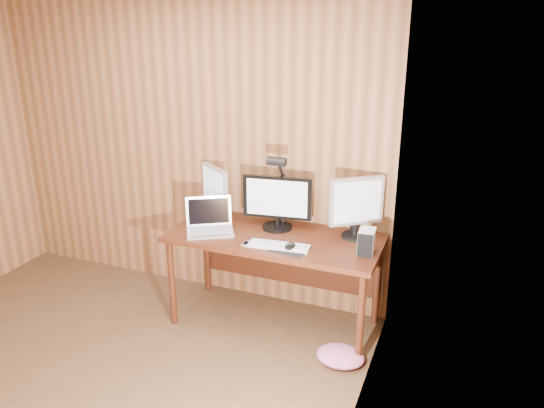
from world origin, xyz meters
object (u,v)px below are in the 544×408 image
Objects in this scene: mouse at (290,246)px; hard_drive at (367,242)px; desk at (278,247)px; desk_lamp at (280,181)px; monitor_center at (277,202)px; phone at (247,243)px; monitor_left at (215,190)px; speaker at (353,226)px; laptop at (210,223)px; keyboard at (279,246)px; monitor_right at (356,206)px.

hard_drive reaches higher than mouse.
desk is 2.58× the size of desk_lamp.
desk_lamp is at bearing 38.53° from monitor_center.
mouse is 1.13× the size of phone.
desk_lamp is (-0.21, 0.35, 0.36)m from mouse.
monitor_center is 0.56m from monitor_left.
monitor_center is 4.80× the size of speaker.
desk is at bearing -72.16° from desk_lamp.
monitor_left is 3.79× the size of speaker.
laptop is 0.97× the size of keyboard.
monitor_right is 0.85m from phone.
laptop is at bearing -148.23° from desk_lamp.
speaker is at bearing 54.66° from mouse.
monitor_right is 4.60× the size of phone.
speaker is (0.57, 0.13, -0.16)m from monitor_center.
monitor_right is 1.03× the size of keyboard.
hard_drive is at bearing 15.60° from mouse.
keyboard is (0.70, -0.39, -0.22)m from monitor_left.
laptop reaches higher than phone.
monitor_left reaches higher than speaker.
desk is 14.38× the size of speaker.
keyboard is at bearing 176.06° from mouse.
monitor_left is (-0.56, 0.06, 0.01)m from monitor_center.
monitor_right is at bearing 115.09° from hard_drive.
monitor_left is 0.68× the size of desk_lamp.
monitor_left is 0.83m from keyboard.
phone is at bearing -101.18° from desk_lamp.
desk_lamp is (0.01, 0.01, 0.17)m from monitor_center.
monitor_left is at bearing 164.96° from hard_drive.
keyboard is 3.95× the size of mouse.
laptop is at bearing 162.04° from phone.
hard_drive is at bearing -29.36° from laptop.
desk is at bearing -13.43° from laptop.
keyboard is at bearing -133.37° from speaker.
desk_lamp is at bearing -168.46° from speaker.
monitor_center is 0.78m from hard_drive.
keyboard reaches higher than desk.
speaker is (0.34, 0.46, 0.03)m from mouse.
monitor_right is at bearing 34.57° from monitor_left.
desk is 0.69m from monitor_right.
monitor_left is at bearing 166.58° from monitor_center.
mouse is 0.32m from phone.
desk is 0.70m from monitor_left.
monitor_center is at bearing 113.91° from desk.
laptop is at bearing 177.55° from hard_drive.
monitor_center is 1.15× the size of monitor_right.
monitor_center is 0.43m from phone.
speaker is at bearing 20.76° from desk.
desk_lamp is (-0.56, -0.11, 0.33)m from speaker.
hard_drive reaches higher than phone.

